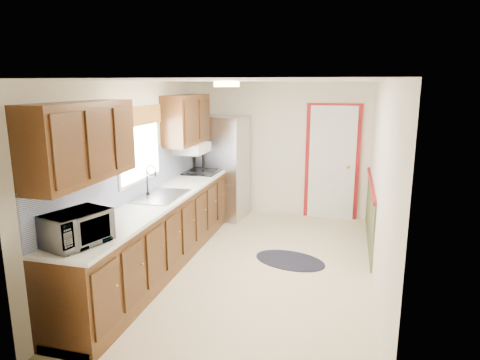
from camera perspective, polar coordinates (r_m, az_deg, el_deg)
The scene contains 8 objects.
room_shell at distance 5.37m, azimuth 1.96°, elevation 0.18°, with size 3.20×5.20×2.52m.
kitchen_run at distance 5.59m, azimuth -11.21°, elevation -3.67°, with size 0.63×4.00×2.20m.
back_wall_trim at distance 7.47m, azimuth 13.14°, elevation 0.99°, with size 1.12×2.30×2.08m.
ceiling_fixture at distance 5.12m, azimuth -1.80°, elevation 12.67°, with size 0.30×0.30×0.06m, color #FFD88C.
microwave at distance 4.12m, azimuth -20.94°, elevation -5.60°, with size 0.55×0.31×0.38m, color white.
refrigerator at distance 7.62m, azimuth -2.19°, elevation 1.70°, with size 0.83×0.80×1.82m.
rug at distance 5.98m, azimuth 6.66°, elevation -10.60°, with size 0.99×0.64×0.01m, color black.
cooktop at distance 7.06m, azimuth -5.02°, elevation 1.11°, with size 0.53×0.63×0.02m, color black.
Camera 1 is at (1.13, -5.11, 2.36)m, focal length 32.00 mm.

